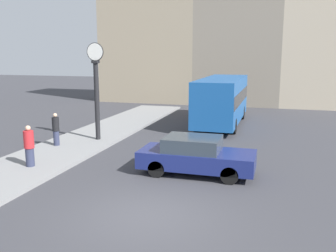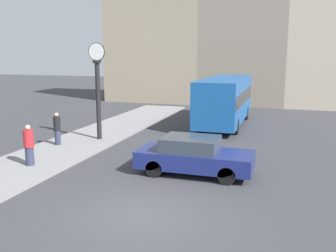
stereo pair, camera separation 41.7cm
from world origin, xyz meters
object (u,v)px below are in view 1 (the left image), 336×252
at_px(sedan_car, 196,156).
at_px(street_clock, 96,89).
at_px(pedestrian_black_jacket, 56,129).
at_px(bus_distant, 222,99).
at_px(pedestrian_red_top, 29,146).

distance_m(sedan_car, street_clock, 7.46).
bearing_deg(pedestrian_black_jacket, bus_distant, 50.40).
bearing_deg(pedestrian_red_top, sedan_car, 11.01).
height_order(sedan_car, pedestrian_black_jacket, pedestrian_black_jacket).
height_order(bus_distant, pedestrian_black_jacket, bus_distant).
relative_size(street_clock, pedestrian_black_jacket, 3.11).
relative_size(sedan_car, pedestrian_black_jacket, 2.73).
distance_m(bus_distant, street_clock, 8.59).
bearing_deg(pedestrian_red_top, street_clock, 85.55).
bearing_deg(street_clock, pedestrian_red_top, -94.45).
distance_m(sedan_car, bus_distant, 10.42).
xyz_separation_m(sedan_car, pedestrian_black_jacket, (-7.39, 2.07, 0.19)).
height_order(sedan_car, street_clock, street_clock).
bearing_deg(sedan_car, bus_distant, 92.94).
distance_m(sedan_car, pedestrian_red_top, 6.57).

